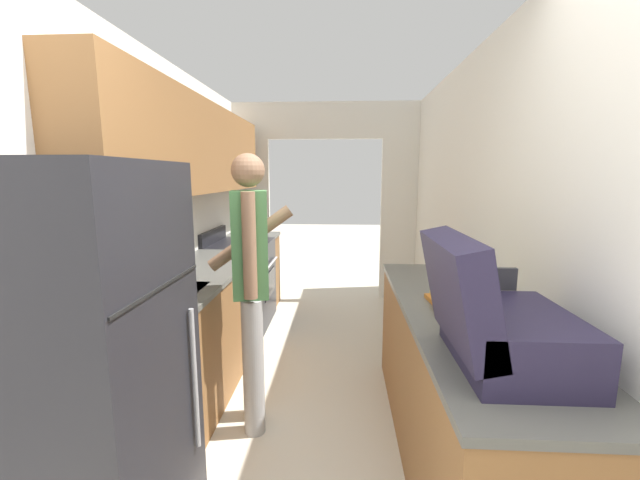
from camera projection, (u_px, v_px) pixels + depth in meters
The scene contains 10 objects.
wall_left at pixel (153, 190), 2.78m from camera, with size 0.38×6.69×2.50m.
wall_right at pixel (512, 237), 2.26m from camera, with size 0.06×6.69×2.50m.
wall_far_with_doorway at pixel (325, 189), 5.03m from camera, with size 2.74×0.06×2.50m.
counter_left at pixel (210, 315), 3.27m from camera, with size 0.62×3.17×0.89m.
counter_right at pixel (457, 385), 2.19m from camera, with size 0.62×2.14×0.89m.
refrigerator at pixel (77, 375), 1.54m from camera, with size 0.75×0.70×1.66m.
range_oven at pixel (241, 282), 4.25m from camera, with size 0.66×0.79×1.03m.
person at pixel (251, 285), 2.41m from camera, with size 0.55×0.43×1.73m.
suitcase at pixel (494, 321), 1.47m from camera, with size 0.52×0.57×0.50m.
book_stack at pixel (450, 301), 2.17m from camera, with size 0.24×0.32×0.04m.
Camera 1 is at (0.22, -0.75, 1.60)m, focal length 22.00 mm.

